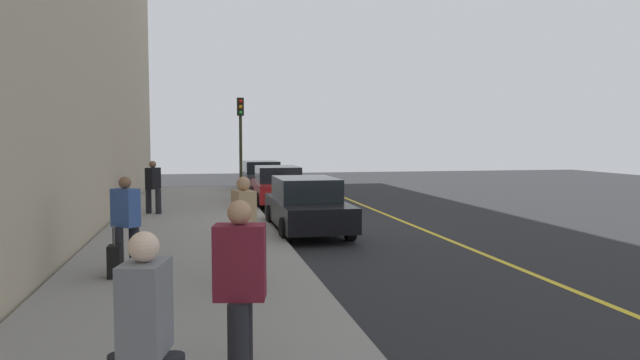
{
  "coord_description": "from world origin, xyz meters",
  "views": [
    {
      "loc": [
        16.61,
        -2.98,
        2.57
      ],
      "look_at": [
        1.95,
        0.0,
        1.53
      ],
      "focal_mm": 32.87,
      "sensor_mm": 36.0,
      "label": 1
    }
  ],
  "objects_px": {
    "parked_car_charcoal": "(261,177)",
    "pedestrian_grey_coat": "(146,340)",
    "pedestrian_tan_coat": "(244,227)",
    "pedestrian_burgundy_coat": "(240,287)",
    "parked_car_red": "(278,186)",
    "traffic_light_pole": "(241,131)",
    "pedestrian_black_coat": "(153,186)",
    "parked_car_black": "(307,205)",
    "rolling_suitcase": "(115,261)",
    "pedestrian_blue_coat": "(126,221)"
  },
  "relations": [
    {
      "from": "parked_car_red",
      "to": "pedestrian_grey_coat",
      "type": "height_order",
      "value": "pedestrian_grey_coat"
    },
    {
      "from": "pedestrian_burgundy_coat",
      "to": "pedestrian_grey_coat",
      "type": "relative_size",
      "value": 1.05
    },
    {
      "from": "pedestrian_burgundy_coat",
      "to": "rolling_suitcase",
      "type": "height_order",
      "value": "pedestrian_burgundy_coat"
    },
    {
      "from": "parked_car_red",
      "to": "pedestrian_burgundy_coat",
      "type": "xyz_separation_m",
      "value": [
        16.98,
        -2.57,
        0.37
      ]
    },
    {
      "from": "traffic_light_pole",
      "to": "rolling_suitcase",
      "type": "xyz_separation_m",
      "value": [
        12.64,
        -3.05,
        -2.47
      ]
    },
    {
      "from": "parked_car_charcoal",
      "to": "traffic_light_pole",
      "type": "height_order",
      "value": "traffic_light_pole"
    },
    {
      "from": "parked_car_black",
      "to": "rolling_suitcase",
      "type": "distance_m",
      "value": 6.75
    },
    {
      "from": "parked_car_charcoal",
      "to": "parked_car_black",
      "type": "bearing_deg",
      "value": -0.11
    },
    {
      "from": "pedestrian_tan_coat",
      "to": "pedestrian_burgundy_coat",
      "type": "bearing_deg",
      "value": -4.58
    },
    {
      "from": "pedestrian_tan_coat",
      "to": "pedestrian_grey_coat",
      "type": "height_order",
      "value": "pedestrian_tan_coat"
    },
    {
      "from": "rolling_suitcase",
      "to": "parked_car_charcoal",
      "type": "bearing_deg",
      "value": 166.17
    },
    {
      "from": "parked_car_red",
      "to": "pedestrian_blue_coat",
      "type": "xyz_separation_m",
      "value": [
        11.49,
        -4.3,
        0.32
      ]
    },
    {
      "from": "parked_car_charcoal",
      "to": "pedestrian_grey_coat",
      "type": "distance_m",
      "value": 24.23
    },
    {
      "from": "parked_car_red",
      "to": "pedestrian_tan_coat",
      "type": "xyz_separation_m",
      "value": [
        12.87,
        -2.24,
        0.35
      ]
    },
    {
      "from": "parked_car_black",
      "to": "pedestrian_black_coat",
      "type": "height_order",
      "value": "pedestrian_black_coat"
    },
    {
      "from": "pedestrian_blue_coat",
      "to": "pedestrian_grey_coat",
      "type": "bearing_deg",
      "value": 8.06
    },
    {
      "from": "parked_car_black",
      "to": "pedestrian_burgundy_coat",
      "type": "distance_m",
      "value": 10.42
    },
    {
      "from": "pedestrian_grey_coat",
      "to": "pedestrian_blue_coat",
      "type": "bearing_deg",
      "value": -171.94
    },
    {
      "from": "traffic_light_pole",
      "to": "parked_car_red",
      "type": "bearing_deg",
      "value": 65.86
    },
    {
      "from": "pedestrian_tan_coat",
      "to": "parked_car_black",
      "type": "bearing_deg",
      "value": 160.28
    },
    {
      "from": "parked_car_charcoal",
      "to": "pedestrian_tan_coat",
      "type": "xyz_separation_m",
      "value": [
        18.64,
        -2.18,
        0.35
      ]
    },
    {
      "from": "pedestrian_black_coat",
      "to": "rolling_suitcase",
      "type": "distance_m",
      "value": 9.07
    },
    {
      "from": "pedestrian_burgundy_coat",
      "to": "parked_car_red",
      "type": "bearing_deg",
      "value": 171.39
    },
    {
      "from": "parked_car_red",
      "to": "pedestrian_burgundy_coat",
      "type": "relative_size",
      "value": 2.5
    },
    {
      "from": "pedestrian_burgundy_coat",
      "to": "traffic_light_pole",
      "type": "bearing_deg",
      "value": 176.17
    },
    {
      "from": "parked_car_red",
      "to": "pedestrian_grey_coat",
      "type": "bearing_deg",
      "value": -10.4
    },
    {
      "from": "pedestrian_black_coat",
      "to": "pedestrian_tan_coat",
      "type": "distance_m",
      "value": 10.16
    },
    {
      "from": "pedestrian_blue_coat",
      "to": "parked_car_red",
      "type": "bearing_deg",
      "value": 159.47
    },
    {
      "from": "parked_car_red",
      "to": "traffic_light_pole",
      "type": "xyz_separation_m",
      "value": [
        -0.62,
        -1.39,
        2.15
      ]
    },
    {
      "from": "pedestrian_tan_coat",
      "to": "rolling_suitcase",
      "type": "relative_size",
      "value": 1.94
    },
    {
      "from": "parked_car_charcoal",
      "to": "rolling_suitcase",
      "type": "bearing_deg",
      "value": -13.83
    },
    {
      "from": "parked_car_red",
      "to": "parked_car_black",
      "type": "relative_size",
      "value": 1.0
    },
    {
      "from": "parked_car_black",
      "to": "pedestrian_tan_coat",
      "type": "xyz_separation_m",
      "value": [
        6.0,
        -2.15,
        0.35
      ]
    },
    {
      "from": "parked_car_charcoal",
      "to": "pedestrian_black_coat",
      "type": "height_order",
      "value": "pedestrian_black_coat"
    },
    {
      "from": "parked_car_black",
      "to": "traffic_light_pole",
      "type": "relative_size",
      "value": 1.13
    },
    {
      "from": "rolling_suitcase",
      "to": "traffic_light_pole",
      "type": "bearing_deg",
      "value": 166.44
    },
    {
      "from": "parked_car_black",
      "to": "pedestrian_black_coat",
      "type": "distance_m",
      "value": 5.88
    },
    {
      "from": "traffic_light_pole",
      "to": "rolling_suitcase",
      "type": "relative_size",
      "value": 4.38
    },
    {
      "from": "parked_car_charcoal",
      "to": "pedestrian_grey_coat",
      "type": "bearing_deg",
      "value": -7.79
    },
    {
      "from": "parked_car_red",
      "to": "rolling_suitcase",
      "type": "xyz_separation_m",
      "value": [
        12.01,
        -4.44,
        -0.32
      ]
    },
    {
      "from": "pedestrian_tan_coat",
      "to": "pedestrian_blue_coat",
      "type": "bearing_deg",
      "value": -123.73
    },
    {
      "from": "parked_car_red",
      "to": "pedestrian_burgundy_coat",
      "type": "bearing_deg",
      "value": -8.61
    },
    {
      "from": "pedestrian_grey_coat",
      "to": "traffic_light_pole",
      "type": "xyz_separation_m",
      "value": [
        -18.86,
        1.95,
        1.83
      ]
    },
    {
      "from": "parked_car_black",
      "to": "rolling_suitcase",
      "type": "height_order",
      "value": "parked_car_black"
    },
    {
      "from": "parked_car_charcoal",
      "to": "parked_car_black",
      "type": "xyz_separation_m",
      "value": [
        12.63,
        -0.02,
        0.0
      ]
    },
    {
      "from": "pedestrian_black_coat",
      "to": "pedestrian_grey_coat",
      "type": "xyz_separation_m",
      "value": [
        15.28,
        1.13,
        0.01
      ]
    },
    {
      "from": "pedestrian_grey_coat",
      "to": "rolling_suitcase",
      "type": "bearing_deg",
      "value": -170.03
    },
    {
      "from": "parked_car_red",
      "to": "pedestrian_black_coat",
      "type": "relative_size",
      "value": 2.66
    },
    {
      "from": "rolling_suitcase",
      "to": "pedestrian_burgundy_coat",
      "type": "bearing_deg",
      "value": 20.64
    },
    {
      "from": "pedestrian_black_coat",
      "to": "rolling_suitcase",
      "type": "relative_size",
      "value": 1.86
    }
  ]
}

